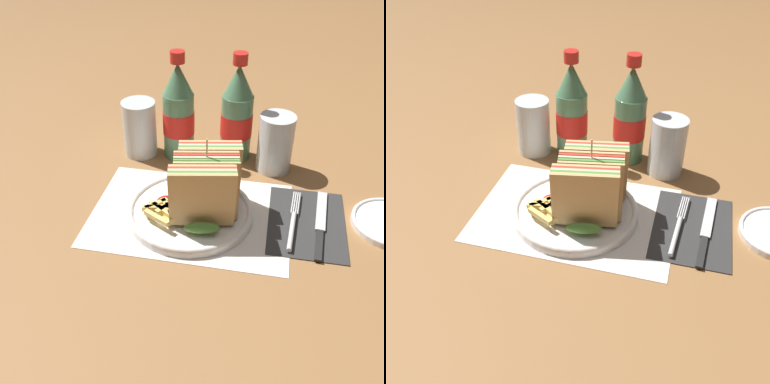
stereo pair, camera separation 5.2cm
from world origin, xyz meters
The scene contains 13 objects.
ground_plane centered at (0.00, 0.00, 0.00)m, with size 4.00×4.00×0.00m, color olive.
placemat centered at (-0.01, -0.02, 0.00)m, with size 0.37×0.26×0.00m.
plate_main centered at (-0.01, -0.02, 0.01)m, with size 0.24×0.24×0.02m.
club_sandwich centered at (0.02, -0.02, 0.07)m, with size 0.12×0.16×0.15m.
fries_pile centered at (-0.05, -0.05, 0.03)m, with size 0.07×0.09×0.02m.
ketchup_blob centered at (-0.05, -0.02, 0.03)m, with size 0.04×0.03×0.01m.
napkin centered at (0.21, 0.00, 0.00)m, with size 0.14×0.20×0.00m.
fork centered at (0.18, -0.02, 0.01)m, with size 0.02×0.17×0.01m.
knife centered at (0.23, -0.01, 0.01)m, with size 0.03×0.20×0.00m.
coke_bottle_near centered at (-0.08, 0.19, 0.10)m, with size 0.07×0.07×0.24m.
coke_bottle_far centered at (0.05, 0.21, 0.10)m, with size 0.07×0.07×0.24m.
glass_near centered at (0.14, 0.17, 0.06)m, with size 0.07×0.07×0.13m.
glass_far centered at (-0.16, 0.18, 0.05)m, with size 0.07×0.07×0.13m.
Camera 1 is at (0.12, -0.67, 0.54)m, focal length 42.00 mm.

